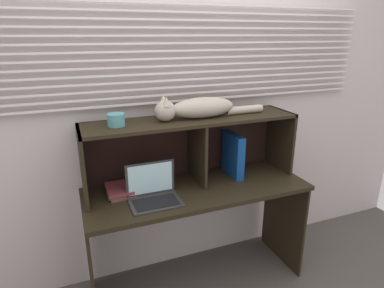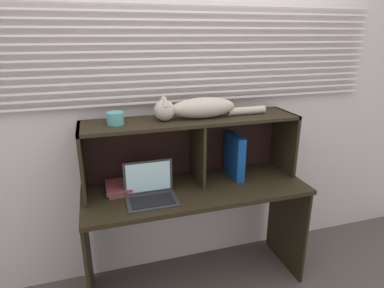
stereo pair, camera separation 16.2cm
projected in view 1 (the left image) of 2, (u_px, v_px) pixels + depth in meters
back_panel_with_blinds at (181, 107)px, 2.31m from camera, size 4.40×0.08×2.50m
desk at (197, 207)px, 2.24m from camera, size 1.50×0.56×0.77m
hutch_shelf_unit at (191, 137)px, 2.21m from camera, size 1.44×0.34×0.45m
cat at (198, 108)px, 2.12m from camera, size 0.78×0.15×0.16m
laptop at (154, 193)px, 2.00m from camera, size 0.31×0.22×0.23m
binder_upright at (233, 155)px, 2.34m from camera, size 0.06×0.24×0.31m
book_stack at (120, 190)px, 2.09m from camera, size 0.17×0.22×0.05m
small_basket at (116, 120)px, 1.95m from camera, size 0.10×0.10×0.08m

